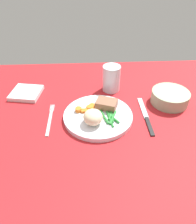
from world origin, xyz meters
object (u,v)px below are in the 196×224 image
Objects in this scene: water_glass at (111,80)px; napkin at (26,93)px; salad_bowl at (170,97)px; dinner_plate at (98,116)px; knife at (146,116)px; meat_portion at (106,104)px; fork at (50,120)px.

napkin is (-33.96, -1.98, -3.65)cm from water_glass.
dinner_plate is at bearing -164.30° from salad_bowl.
salad_bowl is at bearing 38.38° from knife.
meat_portion is 0.52× the size of salad_bowl.
napkin is at bearing -176.67° from water_glass.
dinner_plate is 2.28× the size of water_glass.
meat_portion is at bearing 12.78° from fork.
dinner_plate is at bearing -30.06° from napkin.
knife is 21.40cm from water_glass.
water_glass is (3.14, 14.25, 1.43)cm from meat_portion.
fork is (-19.65, -3.98, -2.83)cm from meat_portion.
napkin is at bearing 171.37° from salad_bowl.
meat_portion reaches higher than napkin.
meat_portion is 20.25cm from fork.
dinner_plate is at bearing 2.23° from fork.
dinner_plate is 2.14× the size of napkin.
salad_bowl reaches higher than meat_portion.
dinner_plate reaches higher than knife.
knife is (16.66, -0.29, -0.60)cm from dinner_plate.
meat_portion is 0.43× the size of fork.
fork is (-16.46, -0.26, -0.60)cm from dinner_plate.
knife is 1.98× the size of water_glass.
knife is at bearing -16.56° from meat_portion.
dinner_plate is at bearing -130.60° from meat_portion.
fork is at bearing -178.52° from knife.
fork is at bearing -169.74° from salad_bowl.
knife is 1.49× the size of salad_bowl.
knife is at bearing 1.29° from fork.
napkin is at bearing 149.94° from dinner_plate.
fork is 44.50cm from salad_bowl.
water_glass is at bearing 153.77° from salad_bowl.
salad_bowl is (24.07, 3.94, -0.37)cm from meat_portion.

